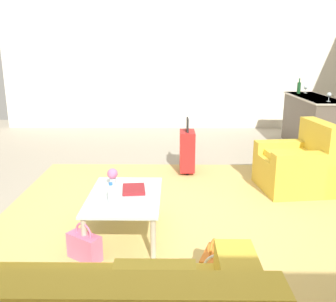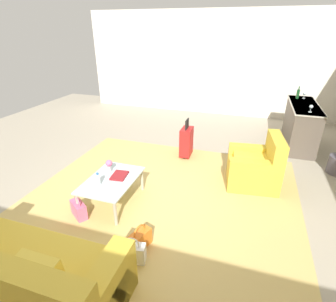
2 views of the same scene
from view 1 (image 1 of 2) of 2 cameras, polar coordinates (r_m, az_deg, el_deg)
ground_plane at (r=4.29m, az=0.97°, el=-10.08°), size 12.00×12.00×0.00m
wall_left at (r=8.94m, az=0.88°, el=13.40°), size 0.12×8.00×3.10m
area_rug at (r=3.76m, az=4.15°, el=-13.92°), size 5.20×4.40×0.01m
armchair at (r=5.30m, az=19.31°, el=-2.40°), size 0.94×0.95×0.92m
coffee_table at (r=3.80m, az=-6.61°, el=-7.39°), size 1.05×0.71×0.43m
water_bottle at (r=3.58m, az=-8.67°, el=-6.43°), size 0.06×0.06×0.20m
coffee_table_book at (r=3.88m, az=-5.24°, el=-5.82°), size 0.32×0.26×0.03m
flower_vase at (r=3.96m, az=-8.45°, el=-3.79°), size 0.11×0.11×0.21m
bar_console at (r=7.57m, az=21.03°, el=4.12°), size 1.83×0.60×0.98m
wine_glass_leftmost at (r=8.09m, az=20.25°, el=9.04°), size 0.08×0.08×0.15m
wine_glass_left_of_centre at (r=6.92m, az=23.33°, el=7.83°), size 0.08×0.08×0.15m
wine_bottle_green at (r=7.97m, az=19.32°, el=9.10°), size 0.07×0.07×0.30m
suitcase_red at (r=5.68m, az=2.94°, el=0.14°), size 0.40×0.22×0.85m
handbag_orange at (r=3.22m, az=6.76°, el=-16.82°), size 0.35×0.24×0.36m
handbag_pink at (r=3.54m, az=-12.62°, el=-13.96°), size 0.29×0.34×0.36m
handbag_white at (r=3.03m, az=7.15°, el=-19.07°), size 0.20×0.34×0.36m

